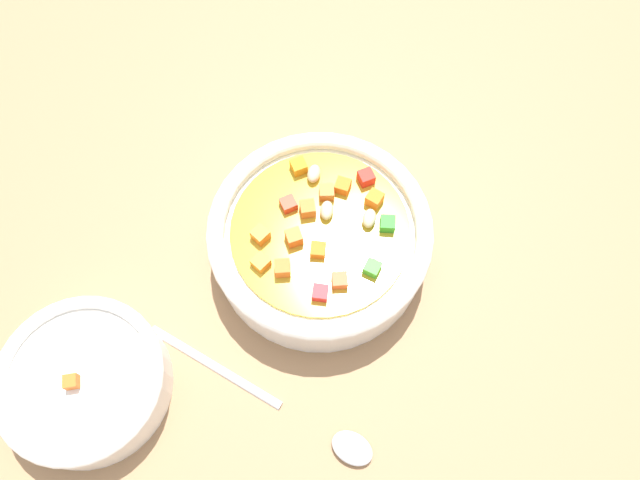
# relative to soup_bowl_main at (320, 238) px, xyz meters

# --- Properties ---
(ground_plane) EXTENTS (1.40, 1.40, 0.02)m
(ground_plane) POSITION_rel_soup_bowl_main_xyz_m (0.00, -0.00, -0.04)
(ground_plane) COLOR #9E754F
(soup_bowl_main) EXTENTS (0.20, 0.20, 0.06)m
(soup_bowl_main) POSITION_rel_soup_bowl_main_xyz_m (0.00, 0.00, 0.00)
(soup_bowl_main) COLOR white
(soup_bowl_main) RESTS_ON ground_plane
(spoon) EXTENTS (0.23, 0.06, 0.01)m
(spoon) POSITION_rel_soup_bowl_main_xyz_m (0.07, -0.13, -0.03)
(spoon) COLOR silver
(spoon) RESTS_ON ground_plane
(side_bowl_small) EXTENTS (0.14, 0.14, 0.05)m
(side_bowl_small) POSITION_rel_soup_bowl_main_xyz_m (-0.07, -0.23, -0.01)
(side_bowl_small) COLOR white
(side_bowl_small) RESTS_ON ground_plane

